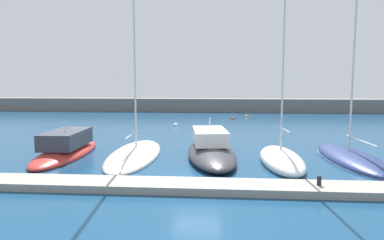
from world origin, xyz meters
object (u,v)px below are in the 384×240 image
motorboat_charcoal_third (211,150)px  mooring_buoy_white (176,126)px  dock_bollard (319,181)px  sailboat_navy_fifth (351,158)px  sailboat_ivory_second (135,153)px  motorboat_red_nearest (67,149)px  mooring_buoy_red (233,119)px  mooring_buoy_orange (247,117)px  sailboat_white_fourth (281,159)px

motorboat_charcoal_third → mooring_buoy_white: size_ratio=15.34×
mooring_buoy_white → dock_bollard: size_ratio=1.41×
sailboat_navy_fifth → mooring_buoy_white: bearing=36.4°
sailboat_ivory_second → motorboat_charcoal_third: size_ratio=2.36×
motorboat_red_nearest → mooring_buoy_red: motorboat_red_nearest is taller
mooring_buoy_white → sailboat_ivory_second: bearing=-92.6°
mooring_buoy_white → mooring_buoy_orange: 13.62m
mooring_buoy_white → mooring_buoy_orange: (8.84, 10.36, 0.00)m
sailboat_ivory_second → sailboat_navy_fifth: bearing=-92.6°
motorboat_red_nearest → sailboat_white_fourth: sailboat_white_fourth is taller
motorboat_red_nearest → sailboat_navy_fifth: bearing=-92.5°
motorboat_red_nearest → mooring_buoy_white: bearing=-20.7°
sailboat_ivory_second → motorboat_charcoal_third: sailboat_ivory_second is taller
sailboat_navy_fifth → mooring_buoy_orange: (-4.62, 26.84, -0.15)m
motorboat_charcoal_third → mooring_buoy_white: bearing=7.9°
motorboat_red_nearest → motorboat_charcoal_third: motorboat_charcoal_third is taller
motorboat_red_nearest → dock_bollard: 16.60m
motorboat_red_nearest → sailboat_navy_fifth: 18.96m
motorboat_charcoal_third → sailboat_white_fourth: 4.59m
sailboat_ivory_second → mooring_buoy_orange: bearing=-21.7°
mooring_buoy_red → mooring_buoy_white: mooring_buoy_white is taller
motorboat_charcoal_third → mooring_buoy_white: 17.04m
sailboat_ivory_second → sailboat_white_fourth: (9.53, -1.55, 0.15)m
sailboat_ivory_second → sailboat_navy_fifth: size_ratio=1.43×
sailboat_ivory_second → dock_bollard: (10.28, -7.04, 0.40)m
sailboat_ivory_second → mooring_buoy_red: (7.54, 23.46, -0.18)m
sailboat_ivory_second → dock_bollard: size_ratio=51.06×
dock_bollard → motorboat_red_nearest: bearing=155.0°
mooring_buoy_orange → sailboat_white_fourth: bearing=-90.1°
mooring_buoy_red → mooring_buoy_orange: 3.82m
sailboat_white_fourth → motorboat_charcoal_third: bearing=69.8°
sailboat_navy_fifth → motorboat_red_nearest: bearing=86.9°
motorboat_red_nearest → sailboat_ivory_second: size_ratio=0.42×
sailboat_navy_fifth → motorboat_charcoal_third: bearing=86.9°
motorboat_red_nearest → mooring_buoy_orange: 30.33m
mooring_buoy_white → mooring_buoy_orange: mooring_buoy_white is taller
mooring_buoy_red → dock_bollard: bearing=-84.9°
motorboat_red_nearest → sailboat_white_fourth: 14.38m
motorboat_red_nearest → mooring_buoy_red: bearing=-29.8°
sailboat_white_fourth → mooring_buoy_orange: sailboat_white_fourth is taller
mooring_buoy_white → dock_bollard: dock_bollard is taller
motorboat_charcoal_third → mooring_buoy_red: 23.69m
sailboat_navy_fifth → mooring_buoy_red: 24.53m
sailboat_white_fourth → mooring_buoy_white: bearing=24.4°
motorboat_red_nearest → mooring_buoy_red: (12.30, 23.50, -0.46)m
sailboat_ivory_second → motorboat_charcoal_third: 5.19m
motorboat_red_nearest → motorboat_charcoal_third: (9.94, -0.07, 0.10)m
sailboat_white_fourth → mooring_buoy_white: 19.94m
sailboat_ivory_second → mooring_buoy_white: size_ratio=36.21×
sailboat_navy_fifth → dock_bollard: bearing=147.6°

